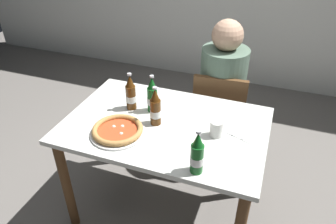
{
  "coord_description": "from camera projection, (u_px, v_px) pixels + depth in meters",
  "views": [
    {
      "loc": [
        0.55,
        -1.44,
        1.85
      ],
      "look_at": [
        0.0,
        0.05,
        0.8
      ],
      "focal_mm": 33.81,
      "sensor_mm": 36.0,
      "label": 1
    }
  ],
  "objects": [
    {
      "name": "beer_bottle_center",
      "position": [
        155.0,
        109.0,
        1.84
      ],
      "size": [
        0.07,
        0.07,
        0.25
      ],
      "color": "#512D0F",
      "rests_on": "dining_table_main"
    },
    {
      "name": "dining_table_main",
      "position": [
        165.0,
        138.0,
        1.96
      ],
      "size": [
        1.2,
        0.8,
        0.75
      ],
      "color": "silver",
      "rests_on": "ground_plane"
    },
    {
      "name": "pizza_margherita_near",
      "position": [
        118.0,
        130.0,
        1.8
      ],
      "size": [
        0.32,
        0.32,
        0.04
      ],
      "color": "white",
      "rests_on": "dining_table_main"
    },
    {
      "name": "beer_bottle_right",
      "position": [
        152.0,
        96.0,
        1.96
      ],
      "size": [
        0.07,
        0.07,
        0.25
      ],
      "color": "#14591E",
      "rests_on": "dining_table_main"
    },
    {
      "name": "paper_cup",
      "position": [
        216.0,
        129.0,
        1.77
      ],
      "size": [
        0.07,
        0.07,
        0.09
      ],
      "primitive_type": "cylinder",
      "color": "white",
      "rests_on": "dining_table_main"
    },
    {
      "name": "napkin_with_cutlery",
      "position": [
        245.0,
        130.0,
        1.83
      ],
      "size": [
        0.23,
        0.23,
        0.01
      ],
      "color": "white",
      "rests_on": "dining_table_main"
    },
    {
      "name": "beer_bottle_left",
      "position": [
        131.0,
        94.0,
        1.98
      ],
      "size": [
        0.07,
        0.07,
        0.25
      ],
      "color": "#512D0F",
      "rests_on": "dining_table_main"
    },
    {
      "name": "diner_seated",
      "position": [
        221.0,
        100.0,
        2.44
      ],
      "size": [
        0.34,
        0.34,
        1.21
      ],
      "color": "#2D3342",
      "rests_on": "ground_plane"
    },
    {
      "name": "ground_plane",
      "position": [
        166.0,
        207.0,
        2.31
      ],
      "size": [
        8.0,
        8.0,
        0.0
      ],
      "primitive_type": "plane",
      "color": "slate"
    },
    {
      "name": "beer_bottle_extra",
      "position": [
        197.0,
        155.0,
        1.5
      ],
      "size": [
        0.07,
        0.07,
        0.25
      ],
      "color": "#14591E",
      "rests_on": "dining_table_main"
    },
    {
      "name": "chair_behind_table",
      "position": [
        219.0,
        114.0,
        2.46
      ],
      "size": [
        0.43,
        0.43,
        0.85
      ],
      "rotation": [
        0.0,
        0.0,
        3.22
      ],
      "color": "brown",
      "rests_on": "ground_plane"
    }
  ]
}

